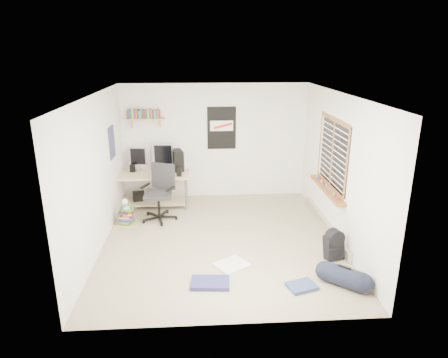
{
  "coord_description": "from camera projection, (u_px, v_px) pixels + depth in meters",
  "views": [
    {
      "loc": [
        -0.34,
        -6.28,
        3.17
      ],
      "look_at": [
        0.08,
        0.36,
        1.0
      ],
      "focal_mm": 32.0,
      "sensor_mm": 36.0,
      "label": 1
    }
  ],
  "objects": [
    {
      "name": "backpack",
      "position": [
        334.0,
        247.0,
        6.29
      ],
      "size": [
        0.35,
        0.31,
        0.38
      ],
      "primitive_type": "cube",
      "rotation": [
        0.0,
        0.0,
        0.32
      ],
      "color": "black",
      "rests_on": "floor"
    },
    {
      "name": "keyboard",
      "position": [
        163.0,
        177.0,
        8.08
      ],
      "size": [
        0.41,
        0.23,
        0.02
      ],
      "primitive_type": "cube",
      "rotation": [
        0.0,
        0.0,
        0.25
      ],
      "color": "black",
      "rests_on": "desk"
    },
    {
      "name": "speaker_right",
      "position": [
        179.0,
        172.0,
        8.09
      ],
      "size": [
        0.1,
        0.1,
        0.19
      ],
      "primitive_type": "cube",
      "rotation": [
        0.0,
        0.0,
        -0.07
      ],
      "color": "black",
      "rests_on": "desk"
    },
    {
      "name": "subwoofer",
      "position": [
        139.0,
        198.0,
        8.5
      ],
      "size": [
        0.29,
        0.29,
        0.27
      ],
      "primitive_type": "cube",
      "rotation": [
        0.0,
        0.0,
        0.2
      ],
      "color": "black",
      "rests_on": "floor"
    },
    {
      "name": "office_chair",
      "position": [
        158.0,
        196.0,
        7.66
      ],
      "size": [
        0.93,
        0.93,
        1.08
      ],
      "primitive_type": "cube",
      "rotation": [
        0.0,
        0.0,
        -0.41
      ],
      "color": "#242527",
      "rests_on": "floor"
    },
    {
      "name": "desk_lamp",
      "position": [
        126.0,
        206.0,
        7.48
      ],
      "size": [
        0.19,
        0.24,
        0.21
      ],
      "primitive_type": "cube",
      "rotation": [
        0.0,
        0.0,
        0.39
      ],
      "color": "silver",
      "rests_on": "book_stack"
    },
    {
      "name": "desk",
      "position": [
        153.0,
        190.0,
        8.36
      ],
      "size": [
        1.59,
        0.82,
        0.7
      ],
      "primitive_type": "cube",
      "rotation": [
        0.0,
        0.0,
        0.1
      ],
      "color": "tan",
      "rests_on": "floor"
    },
    {
      "name": "jeans_a",
      "position": [
        210.0,
        283.0,
        5.63
      ],
      "size": [
        0.57,
        0.39,
        0.06
      ],
      "primitive_type": "cube",
      "rotation": [
        0.0,
        0.0,
        -0.08
      ],
      "color": "navy",
      "rests_on": "floor"
    },
    {
      "name": "back_wall",
      "position": [
        215.0,
        142.0,
        8.72
      ],
      "size": [
        4.0,
        0.01,
        2.5
      ],
      "primitive_type": "cube",
      "color": "silver",
      "rests_on": "ground"
    },
    {
      "name": "monitor_right",
      "position": [
        163.0,
        160.0,
        8.46
      ],
      "size": [
        0.42,
        0.14,
        0.45
      ],
      "primitive_type": "cube",
      "rotation": [
        0.0,
        0.0,
        -0.09
      ],
      "color": "#99999E",
      "rests_on": "desk"
    },
    {
      "name": "speaker_left",
      "position": [
        132.0,
        169.0,
        8.37
      ],
      "size": [
        0.11,
        0.11,
        0.18
      ],
      "primitive_type": "cube",
      "rotation": [
        0.0,
        0.0,
        -0.25
      ],
      "color": "black",
      "rests_on": "desk"
    },
    {
      "name": "right_wall",
      "position": [
        339.0,
        169.0,
        6.7
      ],
      "size": [
        0.01,
        4.5,
        2.5
      ],
      "primitive_type": "cube",
      "color": "silver",
      "rests_on": "ground"
    },
    {
      "name": "ceiling",
      "position": [
        220.0,
        94.0,
        6.19
      ],
      "size": [
        4.0,
        4.5,
        0.01
      ],
      "primitive_type": "cube",
      "color": "white",
      "rests_on": "ground"
    },
    {
      "name": "left_wall",
      "position": [
        97.0,
        174.0,
        6.45
      ],
      "size": [
        0.01,
        4.5,
        2.5
      ],
      "primitive_type": "cube",
      "color": "silver",
      "rests_on": "ground"
    },
    {
      "name": "book_stack",
      "position": [
        126.0,
        216.0,
        7.57
      ],
      "size": [
        0.6,
        0.55,
        0.33
      ],
      "primitive_type": "cube",
      "rotation": [
        0.0,
        0.0,
        0.4
      ],
      "color": "brown",
      "rests_on": "floor"
    },
    {
      "name": "jeans_b",
      "position": [
        302.0,
        286.0,
        5.56
      ],
      "size": [
        0.46,
        0.4,
        0.05
      ],
      "primitive_type": "cube",
      "rotation": [
        0.0,
        0.0,
        0.31
      ],
      "color": "navy",
      "rests_on": "floor"
    },
    {
      "name": "poster_back_wall",
      "position": [
        222.0,
        128.0,
        8.61
      ],
      "size": [
        0.62,
        0.03,
        0.92
      ],
      "primitive_type": "cube",
      "color": "black",
      "rests_on": "back_wall"
    },
    {
      "name": "pc_tower",
      "position": [
        178.0,
        161.0,
        8.48
      ],
      "size": [
        0.29,
        0.46,
        0.44
      ],
      "primitive_type": "cube",
      "rotation": [
        0.0,
        0.0,
        0.24
      ],
      "color": "black",
      "rests_on": "desk"
    },
    {
      "name": "poster_left_wall",
      "position": [
        112.0,
        142.0,
        7.52
      ],
      "size": [
        0.02,
        0.42,
        0.6
      ],
      "primitive_type": "cube",
      "color": "navy",
      "rests_on": "left_wall"
    },
    {
      "name": "monitor_left",
      "position": [
        138.0,
        162.0,
        8.44
      ],
      "size": [
        0.36,
        0.14,
        0.39
      ],
      "primitive_type": "cube",
      "rotation": [
        0.0,
        0.0,
        -0.16
      ],
      "color": "#9E9DA2",
      "rests_on": "desk"
    },
    {
      "name": "window",
      "position": [
        332.0,
        153.0,
        6.92
      ],
      "size": [
        0.1,
        1.5,
        1.26
      ],
      "primitive_type": "cube",
      "color": "brown",
      "rests_on": "right_wall"
    },
    {
      "name": "tshirt",
      "position": [
        232.0,
        265.0,
        6.11
      ],
      "size": [
        0.61,
        0.59,
        0.04
      ],
      "primitive_type": "cube",
      "rotation": [
        0.0,
        0.0,
        0.59
      ],
      "color": "silver",
      "rests_on": "floor"
    },
    {
      "name": "wall_shelf",
      "position": [
        146.0,
        119.0,
        8.36
      ],
      "size": [
        0.8,
        0.22,
        0.24
      ],
      "primitive_type": "cube",
      "color": "tan",
      "rests_on": "back_wall"
    },
    {
      "name": "floor",
      "position": [
        221.0,
        240.0,
        6.96
      ],
      "size": [
        4.0,
        4.5,
        0.01
      ],
      "primitive_type": "cube",
      "color": "gray",
      "rests_on": "ground"
    },
    {
      "name": "duffel_bag",
      "position": [
        344.0,
        277.0,
        5.57
      ],
      "size": [
        0.4,
        0.4,
        0.56
      ],
      "primitive_type": "cylinder",
      "rotation": [
        0.0,
        0.0,
        -0.7
      ],
      "color": "black",
      "rests_on": "floor"
    },
    {
      "name": "baseboard_heater",
      "position": [
        326.0,
        225.0,
        7.34
      ],
      "size": [
        0.08,
        2.5,
        0.18
      ],
      "primitive_type": "cube",
      "color": "#B7B2A8",
      "rests_on": "floor"
    }
  ]
}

